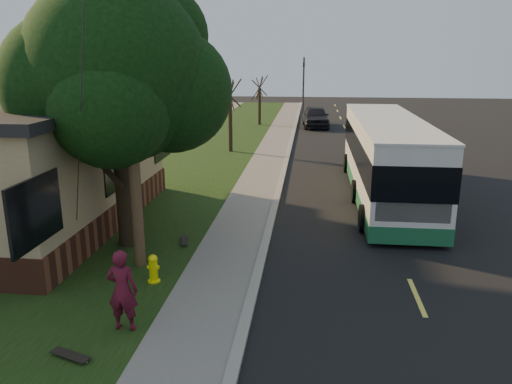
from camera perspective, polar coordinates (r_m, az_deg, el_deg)
ground at (r=12.83m, az=-0.21°, el=-11.02°), size 120.00×120.00×0.00m
road at (r=22.32m, az=13.04°, el=0.20°), size 8.00×80.00×0.01m
curb at (r=22.18m, az=2.74°, el=0.64°), size 0.25×80.00×0.12m
sidewalk at (r=22.27m, az=0.17°, el=0.67°), size 2.00×80.00×0.08m
grass_verge at (r=22.90m, az=-8.57°, el=0.89°), size 5.00×80.00×0.07m
fire_hydrant at (r=13.17m, az=-11.65°, el=-8.56°), size 0.32×0.32×0.74m
utility_pole at (r=13.28m, az=-14.27°, el=10.29°), size 2.86×3.21×9.07m
leafy_tree at (r=15.10m, az=-15.35°, el=12.82°), size 6.30×6.00×7.80m
bare_tree_near at (r=30.01m, az=-2.96°, el=8.59°), size 1.38×1.21×4.31m
bare_tree_far at (r=41.80m, az=0.40°, el=10.33°), size 1.38×1.21×4.03m
traffic_signal at (r=45.49m, az=5.43°, el=12.15°), size 0.18×0.22×5.50m
transit_bus at (r=21.05m, az=14.65°, el=4.03°), size 2.78×12.03×3.25m
skateboarder at (r=10.97m, az=-15.03°, el=-10.78°), size 0.66×0.44×1.79m
skateboard_main at (r=15.75m, az=-8.13°, el=-5.50°), size 0.42×0.87×0.08m
skateboard_spare at (r=10.70m, az=-20.47°, el=-17.09°), size 0.90×0.50×0.08m
dumpster at (r=18.50m, az=-26.00°, el=-1.91°), size 1.79×1.61×1.31m
distant_car at (r=41.36m, az=6.81°, el=8.56°), size 2.33×5.10×1.70m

